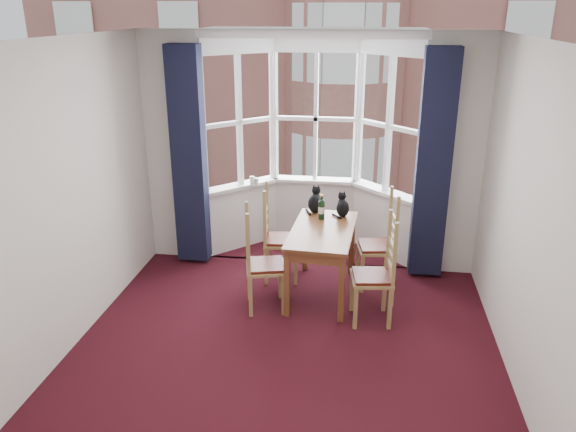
% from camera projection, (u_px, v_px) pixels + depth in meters
% --- Properties ---
extents(floor, '(4.50, 4.50, 0.00)m').
position_uv_depth(floor, '(281.00, 366.00, 5.04)').
color(floor, black).
rests_on(floor, ground).
extents(ceiling, '(4.50, 4.50, 0.00)m').
position_uv_depth(ceiling, '(279.00, 41.00, 4.06)').
color(ceiling, white).
rests_on(ceiling, floor).
extents(wall_left, '(0.00, 4.50, 4.50)m').
position_uv_depth(wall_left, '(50.00, 209.00, 4.81)').
color(wall_left, silver).
rests_on(wall_left, floor).
extents(wall_right, '(0.00, 4.50, 4.50)m').
position_uv_depth(wall_right, '(538.00, 234.00, 4.28)').
color(wall_right, silver).
rests_on(wall_right, floor).
extents(wall_near, '(4.00, 0.00, 4.00)m').
position_uv_depth(wall_near, '(201.00, 402.00, 2.46)').
color(wall_near, silver).
rests_on(wall_near, floor).
extents(wall_back_pier_left, '(0.70, 0.12, 2.80)m').
position_uv_depth(wall_back_pier_left, '(175.00, 149.00, 6.85)').
color(wall_back_pier_left, silver).
rests_on(wall_back_pier_left, floor).
extents(wall_back_pier_right, '(0.70, 0.12, 2.80)m').
position_uv_depth(wall_back_pier_right, '(453.00, 159.00, 6.42)').
color(wall_back_pier_right, silver).
rests_on(wall_back_pier_right, floor).
extents(bay_window, '(2.76, 0.94, 2.80)m').
position_uv_depth(bay_window, '(313.00, 144.00, 7.10)').
color(bay_window, white).
rests_on(bay_window, floor).
extents(curtain_left, '(0.38, 0.22, 2.60)m').
position_uv_depth(curtain_left, '(189.00, 157.00, 6.67)').
color(curtain_left, black).
rests_on(curtain_left, floor).
extents(curtain_right, '(0.38, 0.22, 2.60)m').
position_uv_depth(curtain_right, '(433.00, 166.00, 6.30)').
color(curtain_right, black).
rests_on(curtain_right, floor).
extents(dining_table, '(0.73, 1.27, 0.77)m').
position_uv_depth(dining_table, '(322.00, 239.00, 6.11)').
color(dining_table, brown).
rests_on(dining_table, floor).
extents(chair_left_near, '(0.49, 0.50, 0.92)m').
position_uv_depth(chair_left_near, '(257.00, 267.00, 5.87)').
color(chair_left_near, '#9D814C').
rests_on(chair_left_near, floor).
extents(chair_left_far, '(0.44, 0.46, 0.92)m').
position_uv_depth(chair_left_far, '(274.00, 241.00, 6.53)').
color(chair_left_far, '#9D814C').
rests_on(chair_left_far, floor).
extents(chair_right_near, '(0.45, 0.47, 0.92)m').
position_uv_depth(chair_right_near, '(381.00, 278.00, 5.63)').
color(chair_right_near, '#9D814C').
rests_on(chair_right_near, floor).
extents(chair_right_far, '(0.47, 0.48, 0.92)m').
position_uv_depth(chair_right_far, '(384.00, 247.00, 6.36)').
color(chair_right_far, '#9D814C').
rests_on(chair_right_far, floor).
extents(cat_left, '(0.18, 0.24, 0.32)m').
position_uv_depth(cat_left, '(315.00, 202.00, 6.54)').
color(cat_left, black).
rests_on(cat_left, dining_table).
extents(cat_right, '(0.19, 0.23, 0.29)m').
position_uv_depth(cat_right, '(343.00, 207.00, 6.42)').
color(cat_right, black).
rests_on(cat_right, dining_table).
extents(wine_bottle, '(0.07, 0.07, 0.29)m').
position_uv_depth(wine_bottle, '(322.00, 208.00, 6.31)').
color(wine_bottle, black).
rests_on(wine_bottle, dining_table).
extents(candle_tall, '(0.06, 0.06, 0.11)m').
position_uv_depth(candle_tall, '(252.00, 181.00, 7.23)').
color(candle_tall, white).
rests_on(candle_tall, bay_window).
extents(candle_short, '(0.06, 0.06, 0.09)m').
position_uv_depth(candle_short, '(256.00, 181.00, 7.25)').
color(candle_short, white).
rests_on(candle_short, bay_window).
extents(street, '(80.00, 80.00, 0.00)m').
position_uv_depth(street, '(356.00, 153.00, 37.05)').
color(street, '#333335').
rests_on(street, ground).
extents(tenement_building, '(18.40, 7.80, 15.20)m').
position_uv_depth(tenement_building, '(349.00, 56.00, 17.47)').
color(tenement_building, '#A46155').
rests_on(tenement_building, street).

